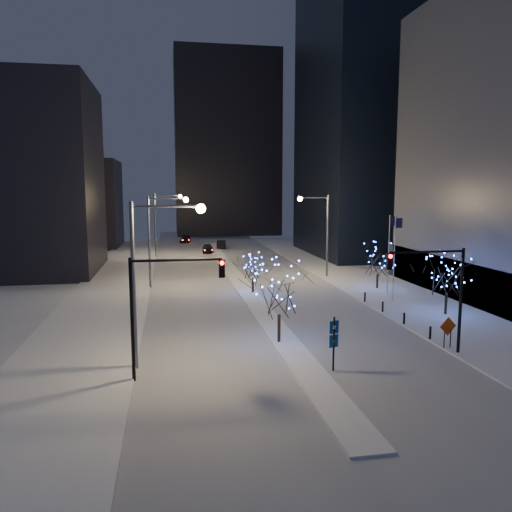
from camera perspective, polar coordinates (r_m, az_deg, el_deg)
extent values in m
plane|color=white|center=(30.63, 5.76, -12.82)|extent=(160.00, 160.00, 0.00)
cube|color=#ADB2BC|center=(64.00, -2.73, -1.97)|extent=(20.00, 130.00, 0.02)
cube|color=silver|center=(59.10, -2.12, -2.70)|extent=(2.00, 80.00, 0.15)
cube|color=silver|center=(53.88, 15.45, -4.00)|extent=(10.00, 90.00, 0.15)
cube|color=silver|center=(49.16, -16.92, -5.16)|extent=(8.00, 90.00, 0.15)
cube|color=black|center=(70.55, -26.79, 7.90)|extent=(22.00, 18.00, 24.00)
cube|color=black|center=(99.31, -20.56, 5.61)|extent=(18.00, 16.00, 16.00)
cube|color=black|center=(120.85, -3.39, 12.53)|extent=(24.00, 14.00, 42.00)
cylinder|color=#595E66|center=(30.22, -13.81, -3.43)|extent=(0.24, 0.24, 10.00)
cylinder|color=#595E66|center=(29.62, -10.22, 5.61)|extent=(4.00, 0.16, 0.16)
sphere|color=#FFD67F|center=(29.69, -6.33, 5.40)|extent=(0.56, 0.56, 0.56)
cylinder|color=#595E66|center=(54.94, -12.10, 1.53)|extent=(0.24, 0.24, 10.00)
cylinder|color=#595E66|center=(54.61, -10.13, 6.49)|extent=(4.00, 0.16, 0.16)
sphere|color=#FFD67F|center=(54.65, -8.02, 6.38)|extent=(0.56, 0.56, 0.56)
cylinder|color=#595E66|center=(79.84, -11.46, 3.41)|extent=(0.24, 0.24, 10.00)
cylinder|color=#595E66|center=(79.61, -10.10, 6.82)|extent=(4.00, 0.16, 0.16)
sphere|color=#FFD67F|center=(79.64, -8.65, 6.74)|extent=(0.56, 0.56, 0.56)
cylinder|color=#595E66|center=(60.89, 8.17, 2.21)|extent=(0.24, 0.24, 10.00)
cylinder|color=#595E66|center=(60.11, 6.66, 6.65)|extent=(3.50, 0.16, 0.16)
sphere|color=#FFD67F|center=(59.63, 5.04, 6.52)|extent=(0.56, 0.56, 0.56)
cylinder|color=black|center=(28.60, -13.97, -7.14)|extent=(0.20, 0.20, 7.00)
cylinder|color=black|center=(27.88, -9.06, -0.47)|extent=(5.00, 0.14, 0.14)
cube|color=black|center=(28.11, -3.94, -1.46)|extent=(0.32, 0.28, 1.00)
sphere|color=#FF0C05|center=(27.88, -3.90, -0.81)|extent=(0.22, 0.22, 0.22)
cylinder|color=black|center=(34.75, 22.35, -4.88)|extent=(0.20, 0.20, 7.00)
cylinder|color=black|center=(32.95, 18.96, 0.45)|extent=(5.00, 0.14, 0.14)
cube|color=black|center=(31.89, 14.98, -0.62)|extent=(0.32, 0.28, 1.00)
sphere|color=#FF0C05|center=(31.68, 15.13, -0.04)|extent=(0.22, 0.22, 0.22)
cylinder|color=silver|center=(48.79, 15.50, -0.34)|extent=(0.10, 0.10, 8.00)
cube|color=black|center=(48.60, 16.02, 3.65)|extent=(0.70, 0.03, 0.90)
cylinder|color=silver|center=(51.28, 14.91, 0.06)|extent=(0.10, 0.10, 8.00)
cube|color=black|center=(51.11, 15.40, 3.85)|extent=(0.70, 0.03, 0.90)
cylinder|color=black|center=(37.78, 19.29, -8.28)|extent=(0.16, 0.16, 0.90)
cylinder|color=black|center=(41.19, 16.57, -6.86)|extent=(0.16, 0.16, 0.90)
cylinder|color=black|center=(44.69, 14.28, -5.64)|extent=(0.16, 0.16, 0.90)
cylinder|color=black|center=(48.27, 12.34, -4.60)|extent=(0.16, 0.16, 0.90)
imported|color=black|center=(84.74, -5.56, 0.88)|extent=(2.03, 4.51, 1.51)
imported|color=black|center=(91.20, -3.98, 1.37)|extent=(2.18, 4.67, 1.48)
imported|color=black|center=(101.66, -8.08, 1.90)|extent=(2.55, 4.70, 1.29)
cylinder|color=black|center=(35.01, 2.64, -8.24)|extent=(0.22, 0.22, 1.92)
cylinder|color=black|center=(51.39, -0.37, -3.36)|extent=(0.22, 0.22, 1.46)
cylinder|color=black|center=(45.44, 20.88, -5.11)|extent=(0.22, 0.22, 1.80)
cylinder|color=black|center=(55.10, 13.69, -2.81)|extent=(0.22, 0.22, 1.49)
cylinder|color=black|center=(30.13, 8.87, -9.92)|extent=(0.11, 0.11, 3.29)
cube|color=navy|center=(29.84, 8.91, -8.02)|extent=(0.58, 0.23, 0.75)
cube|color=navy|center=(30.08, 8.88, -9.57)|extent=(0.58, 0.23, 0.75)
cylinder|color=black|center=(35.99, 20.71, -8.85)|extent=(0.07, 0.07, 1.25)
cylinder|color=black|center=(36.22, 21.34, -8.78)|extent=(0.07, 0.07, 1.25)
cube|color=#FF560D|center=(35.88, 21.09, -7.50)|extent=(1.28, 0.25, 1.29)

